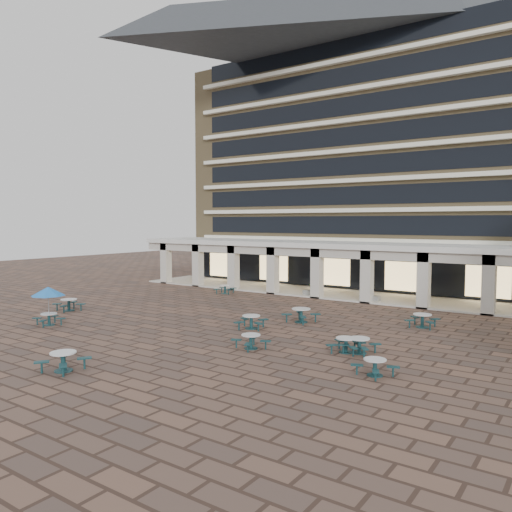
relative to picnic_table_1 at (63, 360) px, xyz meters
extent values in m
plane|color=brown|center=(1.38, 11.00, -0.47)|extent=(120.00, 120.00, 0.00)
cube|color=#967F55|center=(1.38, 36.50, 10.53)|extent=(40.00, 15.00, 22.00)
cube|color=white|center=(1.38, 28.75, 4.03)|extent=(36.80, 0.50, 0.35)
cube|color=black|center=(1.38, 28.98, 5.33)|extent=(35.20, 0.05, 1.60)
cube|color=white|center=(1.38, 28.75, 6.63)|extent=(36.80, 0.50, 0.35)
cube|color=black|center=(1.38, 28.98, 7.93)|extent=(35.20, 0.05, 1.60)
cube|color=white|center=(1.38, 28.75, 9.23)|extent=(36.80, 0.50, 0.35)
cube|color=black|center=(1.38, 28.98, 10.53)|extent=(35.20, 0.05, 1.60)
cube|color=white|center=(1.38, 28.75, 11.83)|extent=(36.80, 0.50, 0.35)
cube|color=black|center=(1.38, 28.98, 13.13)|extent=(35.20, 0.05, 1.60)
cube|color=white|center=(1.38, 28.75, 14.43)|extent=(36.80, 0.50, 0.35)
cube|color=black|center=(1.38, 28.98, 15.73)|extent=(35.20, 0.05, 1.60)
cube|color=white|center=(1.38, 28.75, 17.03)|extent=(36.80, 0.50, 0.35)
cube|color=black|center=(1.38, 28.98, 18.33)|extent=(35.20, 0.05, 1.60)
cube|color=white|center=(1.38, 28.75, 19.63)|extent=(36.80, 0.50, 0.35)
cube|color=black|center=(1.38, 28.98, 20.93)|extent=(35.20, 0.05, 1.60)
cube|color=white|center=(1.38, 26.00, 3.73)|extent=(42.00, 6.60, 0.40)
cube|color=beige|center=(1.38, 23.15, 3.28)|extent=(42.00, 0.30, 0.90)
cube|color=black|center=(1.38, 28.70, 1.33)|extent=(38.00, 0.15, 3.20)
cube|color=beige|center=(1.38, 26.00, -0.41)|extent=(42.00, 6.00, 0.12)
cube|color=beige|center=(-17.62, 23.40, 1.53)|extent=(0.80, 0.80, 4.00)
cube|color=beige|center=(-13.40, 23.40, 1.53)|extent=(0.80, 0.80, 4.00)
cube|color=beige|center=(-9.18, 23.40, 1.53)|extent=(0.80, 0.80, 4.00)
cube|color=beige|center=(-4.96, 23.40, 1.53)|extent=(0.80, 0.80, 4.00)
cube|color=beige|center=(-0.73, 23.40, 1.53)|extent=(0.80, 0.80, 4.00)
cube|color=beige|center=(3.49, 23.40, 1.53)|extent=(0.80, 0.80, 4.00)
cube|color=beige|center=(7.71, 23.40, 1.53)|extent=(0.80, 0.80, 4.00)
cube|color=beige|center=(11.93, 23.40, 1.53)|extent=(0.80, 0.80, 4.00)
cube|color=#FFD88C|center=(-14.62, 28.55, 1.13)|extent=(3.20, 0.08, 2.40)
cube|color=#FFD88C|center=(-8.22, 28.55, 1.13)|extent=(3.20, 0.08, 2.40)
cube|color=#FFD88C|center=(-1.82, 28.55, 1.13)|extent=(3.20, 0.08, 2.40)
cube|color=#FFD88C|center=(4.58, 28.55, 1.13)|extent=(3.20, 0.08, 2.40)
cube|color=#FFD88C|center=(10.98, 28.55, 1.13)|extent=(3.20, 0.08, 2.40)
cylinder|color=#164144|center=(0.00, 0.00, -0.45)|extent=(0.74, 0.74, 0.04)
cylinder|color=#164144|center=(0.00, 0.00, -0.13)|extent=(0.19, 0.19, 0.69)
cylinder|color=silver|center=(0.00, 0.00, 0.29)|extent=(1.05, 1.05, 0.05)
cube|color=#164144|center=(0.46, 0.68, -0.01)|extent=(0.57, 0.64, 0.05)
cylinder|color=#164144|center=(0.46, 0.68, -0.25)|extent=(0.08, 0.08, 0.44)
cube|color=#164144|center=(-0.68, 0.46, -0.01)|extent=(0.64, 0.57, 0.05)
cylinder|color=#164144|center=(-0.68, 0.46, -0.25)|extent=(0.08, 0.08, 0.44)
cube|color=#164144|center=(-0.46, -0.68, -0.01)|extent=(0.57, 0.64, 0.05)
cylinder|color=#164144|center=(-0.46, -0.68, -0.25)|extent=(0.08, 0.08, 0.44)
cube|color=#164144|center=(0.68, -0.46, -0.01)|extent=(0.64, 0.57, 0.05)
cylinder|color=#164144|center=(0.68, -0.46, -0.25)|extent=(0.08, 0.08, 0.44)
cylinder|color=#164144|center=(4.22, 7.34, -0.45)|extent=(0.65, 0.65, 0.04)
cylinder|color=#164144|center=(4.22, 7.34, -0.17)|extent=(0.17, 0.17, 0.61)
cylinder|color=silver|center=(4.22, 7.34, 0.20)|extent=(0.93, 0.93, 0.05)
cube|color=#164144|center=(4.88, 7.64, -0.07)|extent=(0.57, 0.45, 0.05)
cylinder|color=#164144|center=(4.88, 7.64, -0.28)|extent=(0.07, 0.07, 0.39)
cube|color=#164144|center=(3.93, 8.00, -0.07)|extent=(0.45, 0.57, 0.05)
cylinder|color=#164144|center=(3.93, 8.00, -0.28)|extent=(0.07, 0.07, 0.39)
cube|color=#164144|center=(3.56, 7.04, -0.07)|extent=(0.57, 0.45, 0.05)
cylinder|color=#164144|center=(3.56, 7.04, -0.28)|extent=(0.07, 0.07, 0.39)
cube|color=#164144|center=(4.52, 6.68, -0.07)|extent=(0.45, 0.57, 0.05)
cylinder|color=#164144|center=(4.52, 6.68, -0.28)|extent=(0.07, 0.07, 0.39)
cylinder|color=#164144|center=(8.85, 9.53, -0.45)|extent=(0.68, 0.68, 0.04)
cylinder|color=#164144|center=(8.85, 9.53, -0.15)|extent=(0.17, 0.17, 0.64)
cylinder|color=silver|center=(8.85, 9.53, 0.23)|extent=(0.97, 0.97, 0.05)
cube|color=#164144|center=(9.43, 10.01, -0.05)|extent=(0.58, 0.55, 0.05)
cylinder|color=#164144|center=(9.43, 10.01, -0.27)|extent=(0.08, 0.08, 0.41)
cube|color=#164144|center=(8.37, 10.11, -0.05)|extent=(0.55, 0.58, 0.05)
cylinder|color=#164144|center=(8.37, 10.11, -0.27)|extent=(0.08, 0.08, 0.41)
cube|color=#164144|center=(8.27, 9.04, -0.05)|extent=(0.58, 0.55, 0.05)
cylinder|color=#164144|center=(8.27, 9.04, -0.27)|extent=(0.08, 0.08, 0.41)
cube|color=#164144|center=(9.34, 8.95, -0.05)|extent=(0.55, 0.58, 0.05)
cylinder|color=#164144|center=(9.34, 8.95, -0.27)|extent=(0.08, 0.08, 0.41)
cylinder|color=#164144|center=(-8.75, 4.94, -0.45)|extent=(0.66, 0.66, 0.04)
cylinder|color=#164144|center=(-8.75, 4.94, -0.16)|extent=(0.17, 0.17, 0.62)
cylinder|color=silver|center=(-8.75, 4.94, 0.21)|extent=(0.94, 0.94, 0.05)
cube|color=#164144|center=(-8.13, 5.32, -0.06)|extent=(0.58, 0.49, 0.05)
cylinder|color=#164144|center=(-8.13, 5.32, -0.28)|extent=(0.07, 0.07, 0.39)
cube|color=#164144|center=(-9.13, 5.57, -0.06)|extent=(0.49, 0.58, 0.05)
cylinder|color=#164144|center=(-9.13, 5.57, -0.28)|extent=(0.07, 0.07, 0.39)
cube|color=#164144|center=(-9.38, 4.56, -0.06)|extent=(0.58, 0.49, 0.05)
cylinder|color=#164144|center=(-9.38, 4.56, -0.28)|extent=(0.07, 0.07, 0.39)
cube|color=#164144|center=(-8.37, 4.32, -0.06)|extent=(0.49, 0.58, 0.05)
cylinder|color=#164144|center=(-8.37, 4.32, -0.28)|extent=(0.07, 0.07, 0.39)
cylinder|color=gray|center=(-8.75, 4.94, 0.65)|extent=(0.05, 0.05, 2.25)
cone|color=blue|center=(-8.75, 4.94, 1.54)|extent=(1.97, 1.97, 0.52)
cylinder|color=#164144|center=(1.62, 11.01, -0.45)|extent=(0.72, 0.72, 0.04)
cylinder|color=#164144|center=(1.62, 11.01, -0.14)|extent=(0.18, 0.18, 0.68)
cylinder|color=silver|center=(1.62, 11.01, 0.27)|extent=(1.02, 1.02, 0.05)
cube|color=#164144|center=(1.96, 11.73, -0.02)|extent=(0.50, 0.63, 0.05)
cylinder|color=#164144|center=(1.96, 11.73, -0.26)|extent=(0.08, 0.08, 0.43)
cube|color=#164144|center=(0.90, 11.35, -0.02)|extent=(0.63, 0.50, 0.05)
cylinder|color=#164144|center=(0.90, 11.35, -0.26)|extent=(0.08, 0.08, 0.43)
cube|color=#164144|center=(1.29, 10.29, -0.02)|extent=(0.50, 0.63, 0.05)
cylinder|color=#164144|center=(1.29, 10.29, -0.26)|extent=(0.08, 0.08, 0.43)
cube|color=#164144|center=(2.35, 10.67, -0.02)|extent=(0.63, 0.50, 0.05)
cylinder|color=#164144|center=(2.35, 10.67, -0.26)|extent=(0.08, 0.08, 0.43)
cylinder|color=#164144|center=(10.72, 6.74, -0.46)|extent=(0.63, 0.63, 0.04)
cylinder|color=#164144|center=(10.72, 6.74, -0.18)|extent=(0.16, 0.16, 0.59)
cylinder|color=silver|center=(10.72, 6.74, 0.18)|extent=(0.90, 0.90, 0.04)
cube|color=#164144|center=(11.36, 7.02, -0.08)|extent=(0.55, 0.43, 0.04)
cylinder|color=#164144|center=(11.36, 7.02, -0.28)|extent=(0.07, 0.07, 0.38)
cube|color=#164144|center=(10.43, 7.38, -0.08)|extent=(0.43, 0.55, 0.04)
cylinder|color=#164144|center=(10.43, 7.38, -0.28)|extent=(0.07, 0.07, 0.38)
cube|color=#164144|center=(10.07, 6.46, -0.08)|extent=(0.55, 0.43, 0.04)
cylinder|color=#164144|center=(10.07, 6.46, -0.28)|extent=(0.07, 0.07, 0.38)
cube|color=#164144|center=(11.00, 6.10, -0.08)|extent=(0.43, 0.55, 0.04)
cylinder|color=#164144|center=(11.00, 6.10, -0.28)|extent=(0.07, 0.07, 0.38)
cylinder|color=#164144|center=(-11.98, 8.50, -0.45)|extent=(0.75, 0.75, 0.04)
cylinder|color=#164144|center=(-11.98, 8.50, -0.12)|extent=(0.19, 0.19, 0.71)
cylinder|color=silver|center=(-11.98, 8.50, 0.31)|extent=(1.07, 1.07, 0.05)
cube|color=#164144|center=(-11.28, 8.95, 0.00)|extent=(0.66, 0.57, 0.05)
cylinder|color=#164144|center=(-11.28, 8.95, -0.25)|extent=(0.09, 0.09, 0.45)
cube|color=#164144|center=(-12.44, 9.20, 0.00)|extent=(0.57, 0.66, 0.05)
cylinder|color=#164144|center=(-12.44, 9.20, -0.25)|extent=(0.09, 0.09, 0.45)
cube|color=#164144|center=(-12.69, 8.05, 0.00)|extent=(0.66, 0.57, 0.05)
cylinder|color=#164144|center=(-12.69, 8.05, -0.25)|extent=(0.09, 0.09, 0.45)
cube|color=#164144|center=(-11.53, 7.80, 0.00)|extent=(0.57, 0.66, 0.05)
cylinder|color=#164144|center=(-11.53, 7.80, -0.25)|extent=(0.09, 0.09, 0.45)
cylinder|color=#164144|center=(3.06, 14.22, -0.45)|extent=(0.79, 0.79, 0.05)
cylinder|color=#164144|center=(3.06, 14.22, -0.10)|extent=(0.20, 0.20, 0.74)
cylinder|color=silver|center=(3.06, 14.22, 0.35)|extent=(1.13, 1.13, 0.06)
cube|color=#164144|center=(3.76, 14.75, 0.02)|extent=(0.68, 0.63, 0.06)
cylinder|color=#164144|center=(3.76, 14.75, -0.24)|extent=(0.09, 0.09, 0.47)
cube|color=#164144|center=(2.53, 14.92, 0.02)|extent=(0.63, 0.68, 0.06)
cylinder|color=#164144|center=(2.53, 14.92, -0.24)|extent=(0.09, 0.09, 0.47)
cube|color=#164144|center=(2.36, 13.68, 0.02)|extent=(0.68, 0.63, 0.06)
cylinder|color=#164144|center=(2.36, 13.68, -0.24)|extent=(0.09, 0.09, 0.47)
cube|color=#164144|center=(3.60, 13.52, 0.02)|extent=(0.63, 0.68, 0.06)
cylinder|color=#164144|center=(3.60, 13.52, -0.24)|extent=(0.09, 0.09, 0.47)
cylinder|color=#164144|center=(8.28, 9.31, -0.45)|extent=(0.66, 0.66, 0.04)
cylinder|color=#164144|center=(8.28, 9.31, -0.16)|extent=(0.17, 0.17, 0.62)
cylinder|color=silver|center=(8.28, 9.31, 0.21)|extent=(0.94, 0.94, 0.05)
cube|color=#164144|center=(8.74, 9.88, -0.06)|extent=(0.53, 0.57, 0.05)
cylinder|color=#164144|center=(8.74, 9.88, -0.28)|extent=(0.08, 0.08, 0.39)
cube|color=#164144|center=(7.72, 9.77, -0.06)|extent=(0.57, 0.53, 0.05)
cylinder|color=#164144|center=(7.72, 9.77, -0.28)|extent=(0.08, 0.08, 0.39)
cube|color=#164144|center=(7.83, 8.74, -0.06)|extent=(0.53, 0.57, 0.05)
cylinder|color=#164144|center=(7.83, 8.74, -0.28)|extent=(0.08, 0.08, 0.39)
cube|color=#164144|center=(8.85, 8.85, -0.06)|extent=(0.57, 0.53, 0.05)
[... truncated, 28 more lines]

